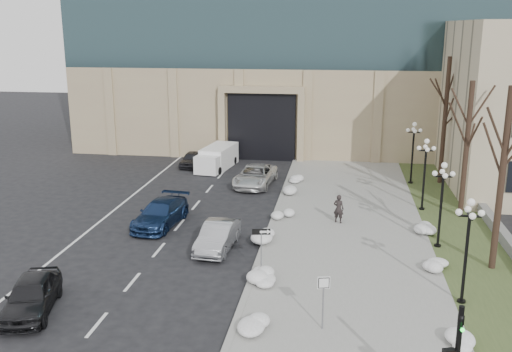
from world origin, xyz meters
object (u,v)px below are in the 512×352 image
at_px(car_d, 255,176).
at_px(keep_sign, 323,291).
at_px(box_truck, 217,158).
at_px(lamppost_b, 442,193).
at_px(car_e, 192,159).
at_px(car_b, 218,236).
at_px(car_c, 161,213).
at_px(lamppost_c, 425,165).
at_px(one_way_sign, 264,237).
at_px(pedestrian, 339,209).
at_px(car_a, 32,295).
at_px(lamppost_a, 468,237).
at_px(lamppost_d, 413,145).

distance_m(car_d, keep_sign, 21.42).
bearing_deg(box_truck, lamppost_b, -37.42).
relative_size(keep_sign, lamppost_b, 0.49).
relative_size(car_e, lamppost_b, 0.77).
xyz_separation_m(car_b, car_e, (-6.19, 18.07, -0.11)).
relative_size(car_b, box_truck, 0.75).
height_order(car_b, car_c, car_c).
relative_size(car_e, lamppost_c, 0.77).
distance_m(car_c, one_way_sign, 9.57).
xyz_separation_m(pedestrian, keep_sign, (-0.50, -12.71, 0.72)).
height_order(car_c, pedestrian, pedestrian).
bearing_deg(lamppost_b, car_d, 136.64).
relative_size(car_a, lamppost_b, 0.94).
bearing_deg(lamppost_a, lamppost_c, 90.00).
relative_size(box_truck, one_way_sign, 2.43).
bearing_deg(box_truck, car_e, 177.35).
bearing_deg(one_way_sign, car_b, 121.82).
xyz_separation_m(box_truck, lamppost_a, (15.57, -22.26, 2.20)).
xyz_separation_m(car_e, box_truck, (2.31, -0.43, 0.25)).
bearing_deg(lamppost_d, one_way_sign, -115.99).
relative_size(car_b, car_c, 0.85).
bearing_deg(car_e, lamppost_a, -50.12).
bearing_deg(car_d, lamppost_a, -50.99).
relative_size(box_truck, keep_sign, 2.53).
height_order(car_e, lamppost_b, lamppost_b).
bearing_deg(lamppost_a, car_e, 128.24).
distance_m(lamppost_a, lamppost_c, 13.00).
relative_size(car_a, car_e, 1.23).
bearing_deg(car_d, keep_sign, -69.00).
bearing_deg(lamppost_c, keep_sign, -109.88).
distance_m(lamppost_b, lamppost_d, 13.00).
relative_size(lamppost_a, lamppost_d, 1.00).
relative_size(car_c, lamppost_a, 1.09).
distance_m(car_e, box_truck, 2.36).
xyz_separation_m(lamppost_a, lamppost_d, (0.00, 19.50, 0.00)).
distance_m(car_a, pedestrian, 17.99).
xyz_separation_m(car_c, car_d, (4.28, 9.65, 0.00)).
height_order(lamppost_b, lamppost_d, same).
relative_size(car_a, car_c, 0.86).
relative_size(car_a, car_b, 1.01).
bearing_deg(car_b, lamppost_c, 39.20).
height_order(box_truck, lamppost_d, lamppost_d).
bearing_deg(pedestrian, lamppost_c, -129.28).
bearing_deg(pedestrian, car_c, 27.35).
relative_size(car_c, box_truck, 0.88).
xyz_separation_m(car_e, lamppost_b, (17.88, -16.19, 2.45)).
relative_size(lamppost_c, lamppost_d, 1.00).
distance_m(car_e, lamppost_a, 29.00).
bearing_deg(lamppost_c, car_e, 151.54).
bearing_deg(car_c, car_b, -31.19).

